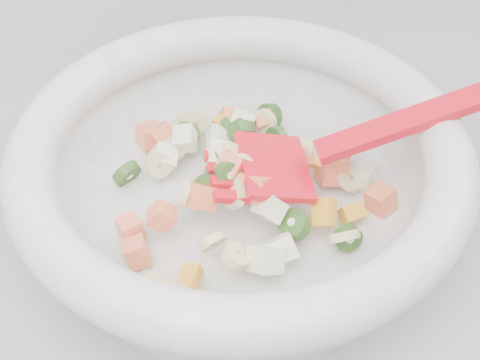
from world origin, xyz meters
name	(u,v)px	position (x,y,z in m)	size (l,w,h in m)	color
mixing_bowl	(241,170)	(-0.07, 1.46, 0.96)	(0.48, 0.39, 0.14)	white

